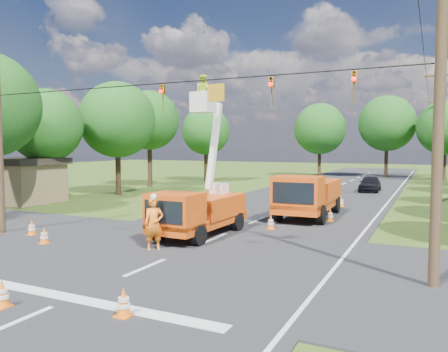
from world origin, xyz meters
The scene contains 28 objects.
ground centered at (0.00, 20.00, 0.00)m, with size 140.00×140.00×0.00m, color #304B16.
road_main centered at (0.00, 20.00, 0.00)m, with size 12.00×100.00×0.06m, color black.
road_cross centered at (0.00, 2.00, 0.00)m, with size 56.00×10.00×0.07m, color black.
stop_bar centered at (0.00, -3.20, 0.00)m, with size 9.00×0.45×0.02m, color silver.
edge_line centered at (5.60, 20.00, 0.00)m, with size 0.12×90.00×0.02m, color silver.
bucket_truck centered at (-0.93, 5.27, 1.51)m, with size 2.41×5.71×7.17m.
second_truck centered at (2.14, 12.22, 1.28)m, with size 2.76×6.66×2.47m.
ground_worker centered at (-1.21, 2.24, 1.02)m, with size 0.75×0.49×2.05m, color #FC5515.
distant_car centered at (3.44, 28.27, 0.70)m, with size 1.65×4.11×1.40m, color black.
traffic_cone_0 centered at (-1.15, -4.38, 0.36)m, with size 0.38×0.38×0.71m.
traffic_cone_1 centered at (1.95, -3.55, 0.36)m, with size 0.38×0.38×0.71m.
traffic_cone_2 centered at (1.45, 8.09, 0.36)m, with size 0.38×0.38×0.71m.
traffic_cone_3 centered at (3.55, 11.53, 0.36)m, with size 0.38×0.38×0.71m.
traffic_cone_4 centered at (-5.87, 1.15, 0.36)m, with size 0.38×0.38×0.71m.
traffic_cone_5 centered at (-7.78, 2.17, 0.36)m, with size 0.38×0.38×0.71m.
traffic_cone_7 centered at (3.01, 17.48, 0.36)m, with size 0.38×0.38×0.71m.
pole_right_near centered at (8.50, 2.00, 5.11)m, with size 1.80×0.30×10.00m.
pole_right_mid centered at (8.50, 22.00, 5.11)m, with size 1.80×0.30×10.00m.
pole_right_far centered at (8.50, 42.00, 5.11)m, with size 1.80×0.30×10.00m.
signal_span centered at (2.23, 1.99, 5.88)m, with size 18.00×0.29×1.07m.
shed centered at (-18.00, 10.00, 1.62)m, with size 5.50×4.50×3.15m.
tree_left_c centered at (-16.50, 11.00, 5.44)m, with size 5.20×5.20×8.06m.
tree_left_d centered at (-15.00, 17.00, 6.12)m, with size 6.20×6.20×9.24m.
tree_left_e centered at (-16.80, 24.00, 6.49)m, with size 5.80×5.80×9.41m.
tree_left_f centered at (-14.80, 32.00, 5.69)m, with size 5.40×5.40×8.40m.
tree_far_a centered at (-5.00, 45.00, 6.19)m, with size 6.60×6.60×9.50m.
tree_far_b centered at (3.00, 47.00, 6.81)m, with size 7.00×7.00×10.32m.
tree_far_c centered at (9.50, 44.00, 6.06)m, with size 6.20×6.20×9.18m.
Camera 1 is at (8.40, -11.53, 4.03)m, focal length 35.00 mm.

